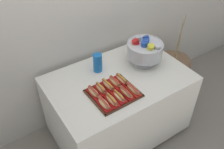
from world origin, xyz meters
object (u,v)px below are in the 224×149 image
Objects in this scene: punch_bowl at (145,49)px; hot_dog_0 at (104,104)px; hot_dog_7 at (108,85)px; buffet_table at (118,104)px; hot_dog_3 at (126,93)px; serving_tray at (113,93)px; cup_stack at (98,63)px; floor_vase at (171,75)px; hot_dog_9 at (122,80)px; hot_dog_8 at (115,82)px; hot_dog_2 at (119,97)px; hot_dog_4 at (133,89)px; hot_dog_5 at (93,92)px; hot_dog_1 at (112,100)px; hot_dog_6 at (101,89)px.

hot_dog_0 is at bearing -155.54° from punch_bowl.
buffet_table is at bearing 22.48° from hot_dog_7.
hot_dog_3 is 0.49× the size of punch_bowl.
cup_stack reaches higher than serving_tray.
floor_vase is 6.11× the size of hot_dog_9.
punch_bowl is (-0.59, -0.11, 0.67)m from floor_vase.
hot_dog_8 reaches higher than buffet_table.
hot_dog_2 reaches higher than buffet_table.
punch_bowl is (0.34, 0.06, 0.51)m from buffet_table.
hot_dog_2 is at bearing -159.62° from floor_vase.
hot_dog_7 is (-0.17, -0.07, 0.39)m from buffet_table.
hot_dog_4 is 0.48m from punch_bowl.
hot_dog_0 reaches higher than hot_dog_2.
serving_tray is at bearing -163.53° from floor_vase.
hot_dog_3 is 0.18m from hot_dog_9.
hot_dog_9 is at bearing -165.90° from floor_vase.
hot_dog_5 is at bearing 91.39° from hot_dog_0.
hot_dog_4 is at bearing -93.00° from buffet_table.
hot_dog_8 is at bearing 91.39° from hot_dog_3.
hot_dog_5 is 0.47× the size of punch_bowl.
hot_dog_4 is (0.22, 0.01, 0.00)m from hot_dog_1.
punch_bowl reaches higher than hot_dog_6.
hot_dog_3 reaches higher than serving_tray.
hot_dog_6 is (-0.15, 0.16, 0.00)m from hot_dog_3.
punch_bowl reaches higher than buffet_table.
hot_dog_5 is at bearing 133.67° from hot_dog_2.
floor_vase is at bearing 18.25° from hot_dog_0.
hot_dog_7 is 0.15m from hot_dog_9.
buffet_table is 0.46m from hot_dog_3.
hot_dog_6 reaches higher than hot_dog_2.
hot_dog_8 is at bearing 1.39° from hot_dog_7.
hot_dog_4 reaches higher than hot_dog_1.
hot_dog_0 is at bearing -178.61° from hot_dog_2.
buffet_table is at bearing 36.30° from hot_dog_8.
serving_tray is 2.68× the size of hot_dog_6.
hot_dog_1 is 0.18m from hot_dog_5.
hot_dog_2 is at bearing -64.16° from hot_dog_6.
hot_dog_0 is (-0.31, -0.24, 0.39)m from buffet_table.
hot_dog_4 is 0.22m from hot_dog_7.
punch_bowl is (0.51, 0.29, 0.13)m from hot_dog_2.
hot_dog_5 is 1.07× the size of hot_dog_6.
hot_dog_9 is 0.93× the size of cup_stack.
hot_dog_0 is 0.93× the size of hot_dog_4.
hot_dog_6 is (-0.24, -0.07, 0.39)m from buffet_table.
hot_dog_6 reaches higher than serving_tray.
hot_dog_7 is at bearing -165.72° from punch_bowl.
hot_dog_6 is 0.61m from punch_bowl.
hot_dog_4 is at bearing -46.33° from hot_dog_7.
hot_dog_0 is 0.22m from hot_dog_7.
buffet_table is 0.50m from cup_stack.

